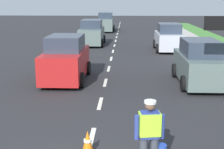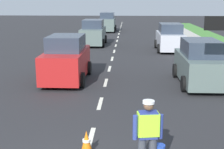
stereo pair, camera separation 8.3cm
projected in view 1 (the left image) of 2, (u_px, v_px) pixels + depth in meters
ground_plane at (115, 45)px, 26.56m from camera, size 96.00×96.00×0.00m
lane_center_line at (116, 39)px, 30.64m from camera, size 0.14×46.40×0.01m
road_worker at (150, 133)px, 6.89m from camera, size 0.74×0.44×1.67m
lane_direction_sign at (224, 39)px, 11.16m from camera, size 1.16×0.11×3.20m
traffic_cone_far at (87, 142)px, 7.84m from camera, size 0.36×0.36×0.61m
car_oncoming_third at (106, 23)px, 37.38m from camera, size 2.04×4.16×2.24m
car_parked_curbside at (199, 64)px, 14.15m from camera, size 1.92×4.05×2.04m
car_parked_far at (169, 38)px, 23.45m from camera, size 2.03×3.90×2.03m
car_oncoming_lead at (66, 60)px, 14.83m from camera, size 2.03×3.99×2.13m
car_oncoming_second at (92, 33)px, 26.42m from camera, size 2.09×4.22×2.11m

